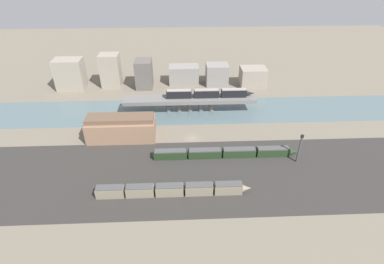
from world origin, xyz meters
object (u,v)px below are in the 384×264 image
at_px(train_yard_near, 173,190).
at_px(train_yard_mid, 226,153).
at_px(train_on_bridge, 209,93).
at_px(warehouse_building, 121,128).
at_px(signal_tower, 299,148).

height_order(train_yard_near, train_yard_mid, train_yard_near).
distance_m(train_on_bridge, train_yard_mid, 39.39).
distance_m(train_yard_mid, warehouse_building, 45.79).
xyz_separation_m(train_yard_near, signal_tower, (47.77, 15.70, 4.41)).
bearing_deg(train_yard_mid, warehouse_building, 160.51).
relative_size(train_on_bridge, warehouse_building, 1.52).
relative_size(train_yard_near, signal_tower, 4.22).
height_order(train_on_bridge, train_yard_near, train_on_bridge).
bearing_deg(train_on_bridge, warehouse_building, -149.56).
relative_size(train_on_bridge, signal_tower, 3.52).
height_order(warehouse_building, signal_tower, signal_tower).
xyz_separation_m(train_yard_mid, signal_tower, (26.97, -4.42, 4.57)).
bearing_deg(train_yard_near, signal_tower, 18.19).
distance_m(train_yard_near, warehouse_building, 41.90).
bearing_deg(signal_tower, train_on_bridge, 125.43).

